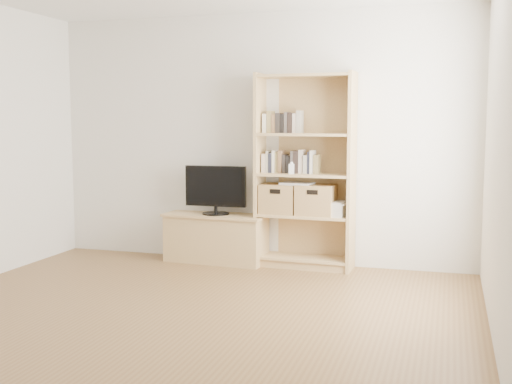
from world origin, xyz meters
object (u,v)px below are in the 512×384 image
at_px(baby_monitor, 291,169).
at_px(basket_right, 316,200).
at_px(basket_left, 280,199).
at_px(bookshelf, 305,171).
at_px(television, 216,190).
at_px(laptop, 297,184).
at_px(tv_stand, 216,239).

bearing_deg(baby_monitor, basket_right, 15.50).
relative_size(baby_monitor, basket_left, 0.28).
relative_size(bookshelf, baby_monitor, 19.62).
height_order(television, basket_left, television).
bearing_deg(laptop, bookshelf, 21.04).
xyz_separation_m(bookshelf, laptop, (-0.08, -0.02, -0.13)).
xyz_separation_m(tv_stand, television, (0.00, 0.00, 0.52)).
xyz_separation_m(bookshelf, television, (-0.95, -0.02, -0.22)).
bearing_deg(baby_monitor, television, 167.71).
bearing_deg(tv_stand, television, 0.00).
height_order(tv_stand, bookshelf, bookshelf).
bearing_deg(bookshelf, basket_right, -2.60).
xyz_separation_m(baby_monitor, laptop, (0.04, 0.09, -0.15)).
distance_m(television, basket_left, 0.69).
height_order(television, baby_monitor, baby_monitor).
distance_m(bookshelf, laptop, 0.15).
distance_m(bookshelf, television, 0.97).
xyz_separation_m(television, laptop, (0.87, 0.01, 0.09)).
height_order(baby_monitor, laptop, baby_monitor).
distance_m(tv_stand, basket_right, 1.16).
bearing_deg(basket_right, laptop, -175.47).
xyz_separation_m(basket_left, laptop, (0.19, -0.02, 0.16)).
relative_size(television, baby_monitor, 6.57).
bearing_deg(laptop, basket_left, -177.42).
bearing_deg(baby_monitor, basket_left, 137.00).
height_order(bookshelf, television, bookshelf).
height_order(tv_stand, television, television).
bearing_deg(basket_right, baby_monitor, -155.13).
bearing_deg(baby_monitor, tv_stand, 167.71).
xyz_separation_m(tv_stand, basket_right, (1.07, 0.01, 0.46)).
xyz_separation_m(bookshelf, basket_left, (-0.26, 0.00, -0.29)).
height_order(basket_right, laptop, laptop).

